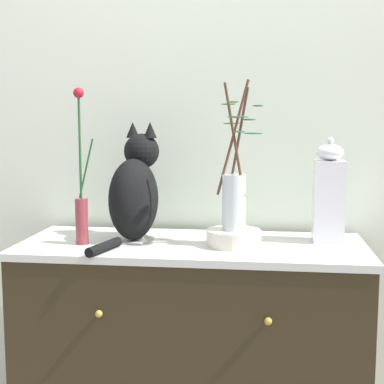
{
  "coord_description": "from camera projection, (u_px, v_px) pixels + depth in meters",
  "views": [
    {
      "loc": [
        0.24,
        -1.92,
        1.26
      ],
      "look_at": [
        0.0,
        0.0,
        1.01
      ],
      "focal_mm": 52.74,
      "sensor_mm": 36.0,
      "label": 1
    }
  ],
  "objects": [
    {
      "name": "wall_back",
      "position": [
        202.0,
        108.0,
        2.23
      ],
      "size": [
        4.4,
        0.08,
        2.6
      ],
      "primitive_type": "cube",
      "color": "silver",
      "rests_on": "ground_plane"
    },
    {
      "name": "sideboard",
      "position": [
        192.0,
        355.0,
        2.03
      ],
      "size": [
        1.21,
        0.5,
        0.83
      ],
      "color": "black",
      "rests_on": "ground_plane"
    },
    {
      "name": "cat_sitting",
      "position": [
        135.0,
        191.0,
        2.02
      ],
      "size": [
        0.22,
        0.42,
        0.42
      ],
      "color": "black",
      "rests_on": "sideboard"
    },
    {
      "name": "vase_slim_green",
      "position": [
        81.0,
        201.0,
        1.94
      ],
      "size": [
        0.07,
        0.04,
        0.54
      ],
      "color": "brown",
      "rests_on": "sideboard"
    },
    {
      "name": "bowl_porcelain",
      "position": [
        234.0,
        238.0,
        1.93
      ],
      "size": [
        0.19,
        0.19,
        0.06
      ],
      "primitive_type": "cylinder",
      "color": "silver",
      "rests_on": "sideboard"
    },
    {
      "name": "vase_glass_clear",
      "position": [
        235.0,
        191.0,
        1.91
      ],
      "size": [
        0.16,
        0.22,
        0.51
      ],
      "color": "silver",
      "rests_on": "bowl_porcelain"
    },
    {
      "name": "jar_lidded_porcelain",
      "position": [
        329.0,
        195.0,
        1.97
      ],
      "size": [
        0.1,
        0.1,
        0.37
      ],
      "color": "white",
      "rests_on": "sideboard"
    }
  ]
}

